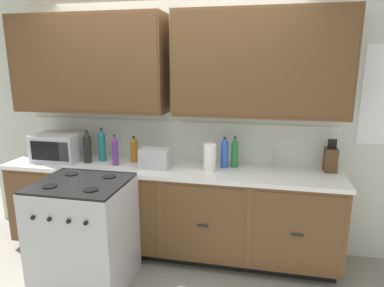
{
  "coord_description": "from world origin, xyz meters",
  "views": [
    {
      "loc": [
        0.88,
        -2.73,
        1.89
      ],
      "look_at": [
        0.25,
        0.27,
        1.17
      ],
      "focal_mm": 31.46,
      "sensor_mm": 36.0,
      "label": 1
    }
  ],
  "objects": [
    {
      "name": "sink_faucet",
      "position": [
        1.01,
        0.51,
        1.02
      ],
      "size": [
        0.02,
        0.02,
        0.2
      ],
      "primitive_type": "cylinder",
      "color": "#B2B5BA",
      "rests_on": "counter_run"
    },
    {
      "name": "knife_block",
      "position": [
        1.52,
        0.46,
        1.03
      ],
      "size": [
        0.11,
        0.14,
        0.31
      ],
      "color": "#52361E",
      "rests_on": "counter_run"
    },
    {
      "name": "bottle_violet",
      "position": [
        -0.52,
        0.24,
        1.07
      ],
      "size": [
        0.06,
        0.06,
        0.31
      ],
      "color": "#663384",
      "rests_on": "counter_run"
    },
    {
      "name": "toaster",
      "position": [
        -0.11,
        0.23,
        1.01
      ],
      "size": [
        0.28,
        0.18,
        0.19
      ],
      "color": "#B7B7BC",
      "rests_on": "counter_run"
    },
    {
      "name": "bottle_teal",
      "position": [
        -0.72,
        0.36,
        1.08
      ],
      "size": [
        0.08,
        0.08,
        0.34
      ],
      "color": "#1E707A",
      "rests_on": "counter_run"
    },
    {
      "name": "counter_run",
      "position": [
        0.0,
        0.3,
        0.47
      ],
      "size": [
        3.28,
        0.64,
        0.92
      ],
      "color": "black",
      "rests_on": "ground_plane"
    },
    {
      "name": "bottle_green",
      "position": [
        0.64,
        0.42,
        1.07
      ],
      "size": [
        0.07,
        0.07,
        0.3
      ],
      "color": "#237A38",
      "rests_on": "counter_run"
    },
    {
      "name": "stove_range",
      "position": [
        -0.57,
        -0.33,
        0.47
      ],
      "size": [
        0.76,
        0.68,
        0.95
      ],
      "color": "#B7B7BC",
      "rests_on": "ground_plane"
    },
    {
      "name": "wall_unit",
      "position": [
        0.0,
        0.5,
        1.67
      ],
      "size": [
        4.45,
        0.4,
        2.57
      ],
      "color": "silver",
      "rests_on": "ground_plane"
    },
    {
      "name": "paper_towel_roll",
      "position": [
        0.42,
        0.25,
        1.05
      ],
      "size": [
        0.12,
        0.12,
        0.26
      ],
      "primitive_type": "cylinder",
      "color": "white",
      "rests_on": "counter_run"
    },
    {
      "name": "ground_plane",
      "position": [
        0.0,
        0.0,
        0.0
      ],
      "size": [
        8.13,
        8.13,
        0.0
      ],
      "primitive_type": "plane",
      "color": "gray"
    },
    {
      "name": "bottle_blue",
      "position": [
        0.54,
        0.39,
        1.07
      ],
      "size": [
        0.08,
        0.08,
        0.3
      ],
      "color": "blue",
      "rests_on": "counter_run"
    },
    {
      "name": "microwave",
      "position": [
        -1.16,
        0.29,
        1.06
      ],
      "size": [
        0.48,
        0.37,
        0.28
      ],
      "color": "#B7B7BC",
      "rests_on": "counter_run"
    },
    {
      "name": "bottle_dark",
      "position": [
        -0.83,
        0.27,
        1.08
      ],
      "size": [
        0.08,
        0.08,
        0.33
      ],
      "color": "black",
      "rests_on": "counter_run"
    },
    {
      "name": "bottle_amber",
      "position": [
        -0.38,
        0.4,
        1.05
      ],
      "size": [
        0.08,
        0.08,
        0.26
      ],
      "color": "#9E6619",
      "rests_on": "counter_run"
    }
  ]
}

